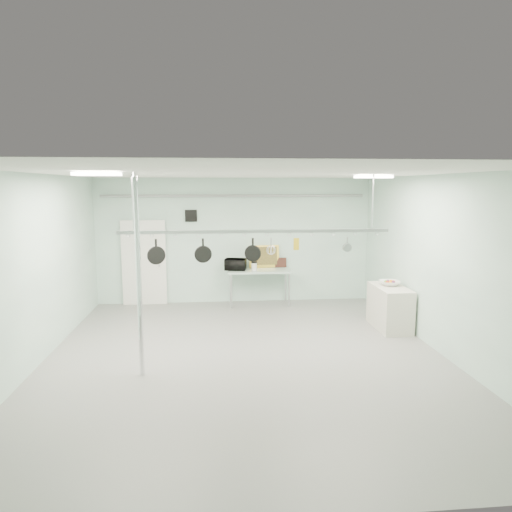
{
  "coord_description": "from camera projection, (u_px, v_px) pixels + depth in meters",
  "views": [
    {
      "loc": [
        -0.54,
        -7.65,
        2.98
      ],
      "look_at": [
        0.27,
        1.0,
        1.65
      ],
      "focal_mm": 32.0,
      "sensor_mm": 36.0,
      "label": 1
    }
  ],
  "objects": [
    {
      "name": "wall_vent",
      "position": [
        191.0,
        216.0,
        11.5
      ],
      "size": [
        0.3,
        0.04,
        0.3
      ],
      "primitive_type": "cube",
      "color": "black",
      "rests_on": "back_wall"
    },
    {
      "name": "prep_table",
      "position": [
        259.0,
        273.0,
        11.5
      ],
      "size": [
        1.6,
        0.7,
        0.91
      ],
      "color": "#A1BEB0",
      "rests_on": "floor"
    },
    {
      "name": "saucepan",
      "position": [
        347.0,
        245.0,
        8.2
      ],
      "size": [
        0.16,
        0.12,
        0.28
      ],
      "primitive_type": null,
      "rotation": [
        0.0,
        0.0,
        -0.19
      ],
      "color": "#BABABF",
      "rests_on": "pot_rack"
    },
    {
      "name": "back_wall",
      "position": [
        235.0,
        241.0,
        11.72
      ],
      "size": [
        7.0,
        0.02,
        3.2
      ],
      "primitive_type": "cube",
      "color": "silver",
      "rests_on": "floor"
    },
    {
      "name": "floor",
      "position": [
        246.0,
        357.0,
        8.03
      ],
      "size": [
        8.0,
        8.0,
        0.0
      ],
      "primitive_type": "plane",
      "color": "gray",
      "rests_on": "ground"
    },
    {
      "name": "skillet_right",
      "position": [
        253.0,
        249.0,
        8.05
      ],
      "size": [
        0.3,
        0.13,
        0.39
      ],
      "primitive_type": null,
      "rotation": [
        0.0,
        0.0,
        -0.23
      ],
      "color": "black",
      "rests_on": "pot_rack"
    },
    {
      "name": "door",
      "position": [
        144.0,
        264.0,
        11.54
      ],
      "size": [
        1.1,
        0.1,
        2.2
      ],
      "primitive_type": "cube",
      "color": "silver",
      "rests_on": "floor"
    },
    {
      "name": "coffee_canister",
      "position": [
        254.0,
        267.0,
        11.34
      ],
      "size": [
        0.17,
        0.17,
        0.2
      ],
      "primitive_type": "cylinder",
      "rotation": [
        0.0,
        0.0,
        0.31
      ],
      "color": "silver",
      "rests_on": "prep_table"
    },
    {
      "name": "conduit_pipe",
      "position": [
        235.0,
        196.0,
        11.45
      ],
      "size": [
        6.6,
        0.07,
        0.07
      ],
      "primitive_type": "cylinder",
      "rotation": [
        0.0,
        1.57,
        0.0
      ],
      "color": "gray",
      "rests_on": "back_wall"
    },
    {
      "name": "painting_small",
      "position": [
        281.0,
        262.0,
        11.82
      ],
      "size": [
        0.3,
        0.09,
        0.25
      ],
      "primitive_type": "cube",
      "rotation": [
        -0.17,
        0.0,
        0.02
      ],
      "color": "#351912",
      "rests_on": "prep_table"
    },
    {
      "name": "light_panel_right",
      "position": [
        373.0,
        177.0,
        8.37
      ],
      "size": [
        0.65,
        0.3,
        0.05
      ],
      "primitive_type": "cube",
      "color": "white",
      "rests_on": "ceiling"
    },
    {
      "name": "fruit_bowl",
      "position": [
        390.0,
        283.0,
        9.68
      ],
      "size": [
        0.42,
        0.42,
        0.1
      ],
      "primitive_type": "imported",
      "rotation": [
        0.0,
        0.0,
        -0.0
      ],
      "color": "silver",
      "rests_on": "side_cabinet"
    },
    {
      "name": "whisk",
      "position": [
        271.0,
        246.0,
        8.08
      ],
      "size": [
        0.21,
        0.21,
        0.3
      ],
      "primitive_type": null,
      "rotation": [
        0.0,
        0.0,
        -0.37
      ],
      "color": "silver",
      "rests_on": "pot_rack"
    },
    {
      "name": "pot_rack",
      "position": [
        256.0,
        230.0,
        8.01
      ],
      "size": [
        4.8,
        0.06,
        1.0
      ],
      "color": "#B7B7BC",
      "rests_on": "ceiling"
    },
    {
      "name": "fruit_cluster",
      "position": [
        390.0,
        281.0,
        9.67
      ],
      "size": [
        0.24,
        0.24,
        0.09
      ],
      "primitive_type": null,
      "color": "#AF2F10",
      "rests_on": "fruit_bowl"
    },
    {
      "name": "microwave",
      "position": [
        236.0,
        264.0,
        11.43
      ],
      "size": [
        0.58,
        0.45,
        0.28
      ],
      "primitive_type": "imported",
      "rotation": [
        0.0,
        0.0,
        2.92
      ],
      "color": "black",
      "rests_on": "prep_table"
    },
    {
      "name": "grater",
      "position": [
        296.0,
        244.0,
        8.11
      ],
      "size": [
        0.1,
        0.05,
        0.24
      ],
      "primitive_type": null,
      "rotation": [
        0.0,
        0.0,
        0.3
      ],
      "color": "gold",
      "rests_on": "pot_rack"
    },
    {
      "name": "side_cabinet",
      "position": [
        390.0,
        307.0,
        9.63
      ],
      "size": [
        0.6,
        1.2,
        0.9
      ],
      "primitive_type": "cube",
      "color": "beige",
      "rests_on": "floor"
    },
    {
      "name": "painting_large",
      "position": [
        264.0,
        256.0,
        11.76
      ],
      "size": [
        0.79,
        0.19,
        0.58
      ],
      "primitive_type": "cube",
      "rotation": [
        -0.14,
        0.0,
        0.08
      ],
      "color": "yellow",
      "rests_on": "prep_table"
    },
    {
      "name": "skillet_mid",
      "position": [
        203.0,
        251.0,
        7.98
      ],
      "size": [
        0.31,
        0.1,
        0.43
      ],
      "primitive_type": null,
      "rotation": [
        0.0,
        0.0,
        0.14
      ],
      "color": "black",
      "rests_on": "pot_rack"
    },
    {
      "name": "right_wall",
      "position": [
        441.0,
        265.0,
        8.11
      ],
      "size": [
        0.02,
        8.0,
        3.2
      ],
      "primitive_type": "cube",
      "color": "silver",
      "rests_on": "floor"
    },
    {
      "name": "chrome_pole",
      "position": [
        139.0,
        277.0,
        7.04
      ],
      "size": [
        0.08,
        0.08,
        3.2
      ],
      "primitive_type": "cylinder",
      "color": "silver",
      "rests_on": "floor"
    },
    {
      "name": "skillet_left",
      "position": [
        156.0,
        251.0,
        7.9
      ],
      "size": [
        0.32,
        0.17,
        0.44
      ],
      "primitive_type": null,
      "rotation": [
        0.0,
        0.0,
        0.38
      ],
      "color": "black",
      "rests_on": "pot_rack"
    },
    {
      "name": "ceiling",
      "position": [
        245.0,
        174.0,
        7.55
      ],
      "size": [
        7.0,
        8.0,
        0.02
      ],
      "primitive_type": "cube",
      "color": "silver",
      "rests_on": "back_wall"
    },
    {
      "name": "light_panel_left",
      "position": [
        97.0,
        174.0,
        6.56
      ],
      "size": [
        0.65,
        0.3,
        0.05
      ],
      "primitive_type": "cube",
      "color": "white",
      "rests_on": "ceiling"
    }
  ]
}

